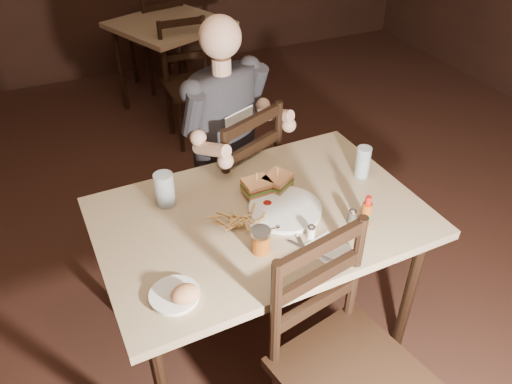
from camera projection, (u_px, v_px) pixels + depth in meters
name	position (u px, v px, depth m)	size (l,w,h in m)	color
room_shell	(316.00, 56.00, 1.78)	(7.00, 7.00, 7.00)	black
main_table	(261.00, 227.00, 2.10)	(1.36, 0.94, 0.77)	tan
bg_table	(170.00, 33.00, 4.08)	(1.05, 1.05, 0.77)	tan
chair_far	(225.00, 185.00, 2.69)	(0.46, 0.50, 0.99)	black
chair_near	(351.00, 374.00, 1.77)	(0.46, 0.50, 0.99)	black
bg_chair_far	(156.00, 35.00, 4.60)	(0.45, 0.49, 0.97)	black
bg_chair_near	(193.00, 85.00, 3.81)	(0.42, 0.46, 0.90)	black
diner	(229.00, 111.00, 2.39)	(0.52, 0.40, 0.89)	#2A292D
dinner_plate	(285.00, 210.00, 2.07)	(0.30, 0.30, 0.02)	white
sandwich_left	(257.00, 183.00, 2.12)	(0.11, 0.09, 0.10)	#D58B4E
sandwich_right	(278.00, 178.00, 2.15)	(0.12, 0.10, 0.10)	#D58B4E
fries_pile	(239.00, 218.00, 1.99)	(0.24, 0.17, 0.04)	tan
ketchup_dollop	(267.00, 203.00, 2.08)	(0.04, 0.04, 0.01)	maroon
glass_left	(165.00, 189.00, 2.07)	(0.08, 0.08, 0.15)	silver
glass_right	(363.00, 162.00, 2.24)	(0.07, 0.07, 0.15)	silver
hot_sauce	(367.00, 211.00, 1.97)	(0.04, 0.04, 0.14)	#8D3F10
salt_shaker	(311.00, 232.00, 1.93)	(0.03, 0.03, 0.06)	white
pepper_shaker	(352.00, 217.00, 2.00)	(0.03, 0.03, 0.06)	#38332D
syrup_dispenser	(261.00, 240.00, 1.86)	(0.08, 0.08, 0.10)	#8D3F10
napkin	(327.00, 248.00, 1.90)	(0.14, 0.13, 0.00)	white
knife	(313.00, 252.00, 1.87)	(0.01, 0.22, 0.01)	silver
fork	(299.00, 239.00, 1.93)	(0.01, 0.17, 0.01)	silver
side_plate	(175.00, 296.00, 1.70)	(0.17, 0.17, 0.01)	white
bread_roll	(185.00, 294.00, 1.66)	(0.10, 0.08, 0.06)	tan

